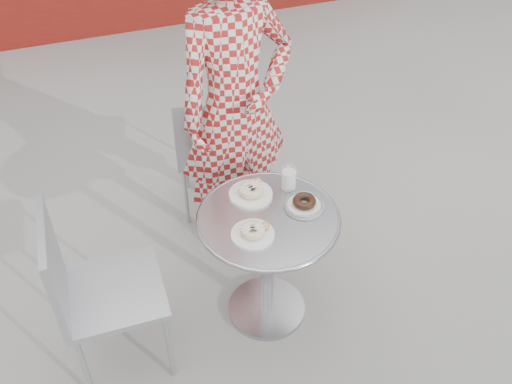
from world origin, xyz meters
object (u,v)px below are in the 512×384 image
object	(u,v)px
plate_near	(253,232)
chair_left	(117,318)
bistro_table	(268,242)
plate_checker	(304,204)
chair_far	(213,172)
plate_far	(251,191)
milk_cup	(289,179)
seated_person	(235,106)

from	to	relation	value
plate_near	chair_left	bearing A→B (deg)	173.27
bistro_table	plate_checker	distance (m)	0.25
chair_far	plate_far	xyz separation A→B (m)	(-0.01, -0.73, 0.43)
chair_left	milk_cup	size ratio (longest dim) A/B	7.72
plate_near	chair_far	bearing A→B (deg)	84.44
plate_far	milk_cup	xyz separation A→B (m)	(0.18, -0.01, 0.03)
bistro_table	plate_far	xyz separation A→B (m)	(-0.02, 0.17, 0.18)
seated_person	plate_near	distance (m)	0.74
chair_far	plate_near	world-z (taller)	chair_far
chair_left	plate_near	world-z (taller)	chair_left
seated_person	plate_checker	bearing A→B (deg)	-88.37
plate_far	plate_checker	xyz separation A→B (m)	(0.20, -0.16, -0.01)
plate_near	milk_cup	world-z (taller)	milk_cup
chair_far	plate_near	size ratio (longest dim) A/B	4.34
plate_far	milk_cup	size ratio (longest dim) A/B	1.75
seated_person	plate_near	bearing A→B (deg)	-112.79
bistro_table	chair_left	size ratio (longest dim) A/B	0.74
plate_far	plate_near	distance (m)	0.27
bistro_table	milk_cup	distance (m)	0.31
bistro_table	chair_left	world-z (taller)	chair_left
seated_person	plate_far	xyz separation A→B (m)	(-0.08, -0.44, -0.19)
chair_far	plate_near	bearing A→B (deg)	98.68
plate_far	bistro_table	bearing A→B (deg)	-83.12
milk_cup	plate_near	bearing A→B (deg)	-137.79
plate_near	milk_cup	size ratio (longest dim) A/B	1.62
bistro_table	chair_far	world-z (taller)	chair_far
plate_near	seated_person	bearing A→B (deg)	77.12
chair_left	milk_cup	bearing A→B (deg)	-77.54
bistro_table	chair_far	xyz separation A→B (m)	(-0.01, 0.90, -0.25)
bistro_table	plate_far	world-z (taller)	plate_far
chair_far	chair_left	size ratio (longest dim) A/B	0.91
chair_far	plate_checker	world-z (taller)	chair_far
seated_person	plate_checker	xyz separation A→B (m)	(0.12, -0.60, -0.19)
plate_near	milk_cup	bearing A→B (deg)	42.21
chair_far	plate_far	distance (m)	0.85
plate_checker	plate_near	bearing A→B (deg)	-161.27
chair_left	milk_cup	world-z (taller)	chair_left
chair_far	bistro_table	bearing A→B (deg)	104.71
bistro_table	seated_person	distance (m)	0.72
plate_far	plate_checker	distance (m)	0.26
milk_cup	seated_person	bearing A→B (deg)	103.20
plate_checker	chair_left	bearing A→B (deg)	-178.73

